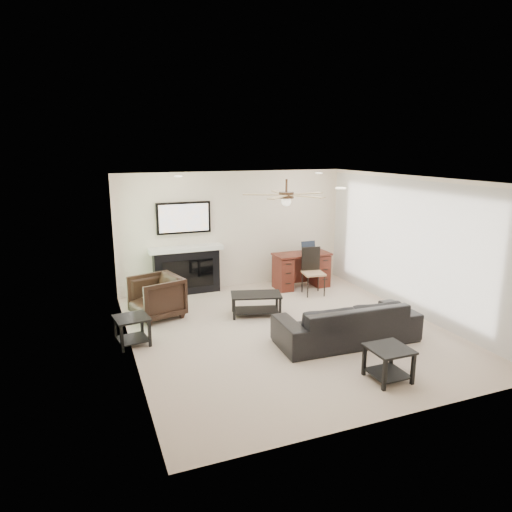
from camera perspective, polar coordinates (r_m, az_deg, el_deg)
The scene contains 10 objects.
room_shell at distance 7.42m, azimuth 5.13°, elevation 3.28°, with size 5.50×5.54×2.52m.
sofa at distance 7.34m, azimuth 11.26°, elevation -8.07°, with size 2.23×0.87×0.65m, color black.
armchair at distance 8.38m, azimuth -12.33°, elevation -5.02°, with size 0.81×0.83×0.76m, color black.
coffee_table at distance 8.34m, azimuth 0.01°, elevation -6.07°, with size 0.90×0.50×0.40m, color black.
end_table_near at distance 6.37m, azimuth 16.20°, elevation -12.80°, with size 0.52×0.52×0.45m, color black.
end_table_left at distance 7.39m, azimuth -15.21°, elevation -9.00°, with size 0.50×0.50×0.45m, color black.
fireplace_unit at distance 9.48m, azimuth -8.73°, elevation 0.90°, with size 1.52×0.34×1.91m, color black.
desk at distance 9.97m, azimuth 5.69°, elevation -1.78°, with size 1.22×0.56×0.76m, color #411A10.
desk_chair at distance 9.48m, azimuth 7.20°, elevation -1.97°, with size 0.42×0.44×0.97m, color black.
laptop at distance 9.93m, azimuth 6.84°, elevation 1.07°, with size 0.33×0.24×0.23m, color black.
Camera 1 is at (-3.07, -6.46, 2.98)m, focal length 32.00 mm.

